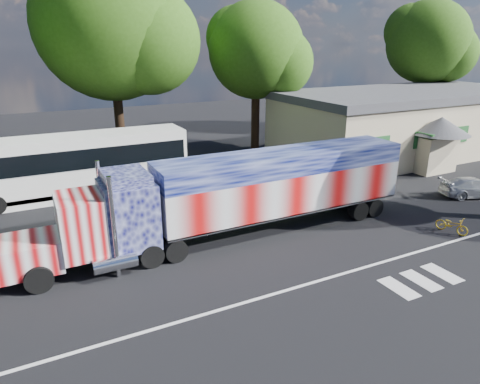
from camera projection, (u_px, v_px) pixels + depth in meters
name	position (u px, v px, depth m)	size (l,w,h in m)	color
ground	(270.00, 252.00, 19.08)	(100.00, 100.00, 0.00)	black
lane_markings	(358.00, 282.00, 16.64)	(30.00, 2.67, 0.01)	silver
semi_truck	(239.00, 194.00, 19.99)	(19.60, 3.10, 4.18)	black
coach_bus	(81.00, 164.00, 25.82)	(12.64, 2.94, 3.68)	white
hall_building	(408.00, 122.00, 35.91)	(22.40, 12.80, 5.20)	beige
parked_car	(474.00, 187.00, 25.83)	(1.61, 3.97, 1.15)	silver
woman	(102.00, 256.00, 17.11)	(0.53, 0.35, 1.46)	slate
bicycle	(452.00, 225.00, 20.89)	(0.54, 1.56, 0.82)	gold
tree_n_mid	(113.00, 25.00, 30.67)	(11.40, 10.85, 15.58)	black
tree_ne_a	(258.00, 51.00, 34.70)	(8.18, 7.79, 12.21)	black
tree_far_ne	(429.00, 43.00, 42.30)	(8.43, 8.02, 12.99)	black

